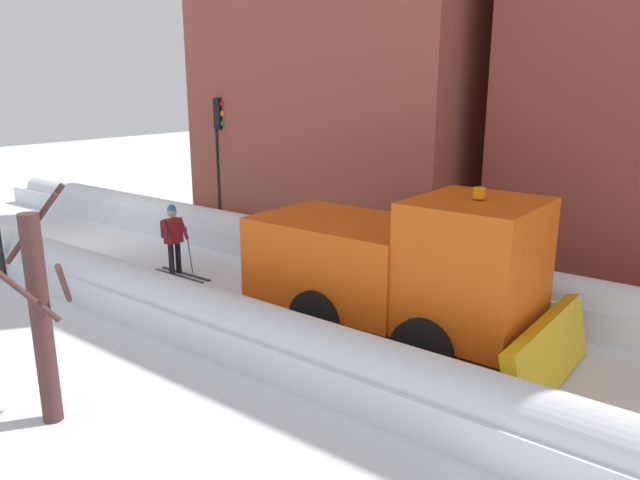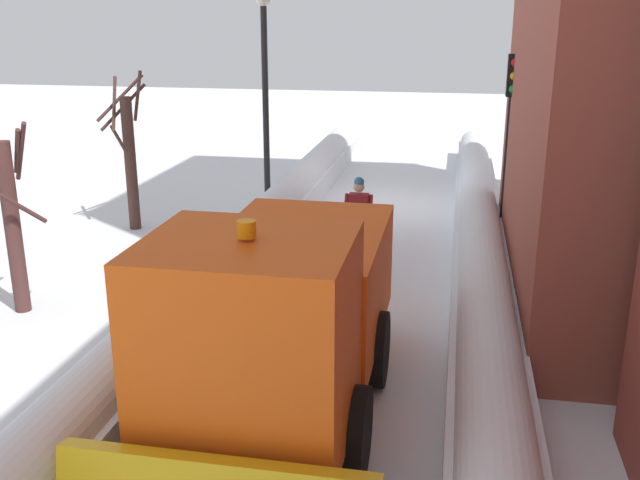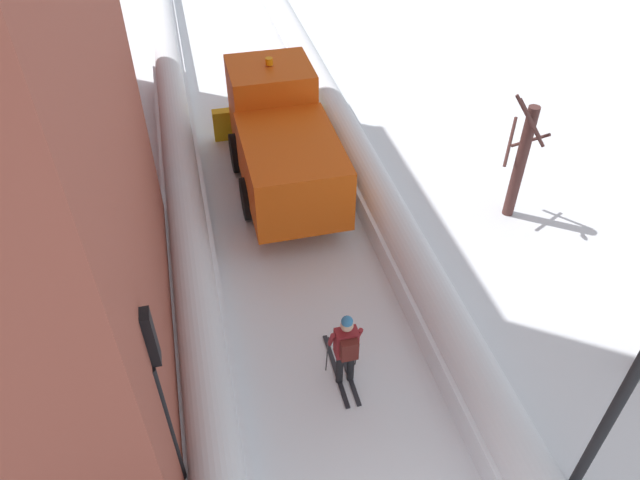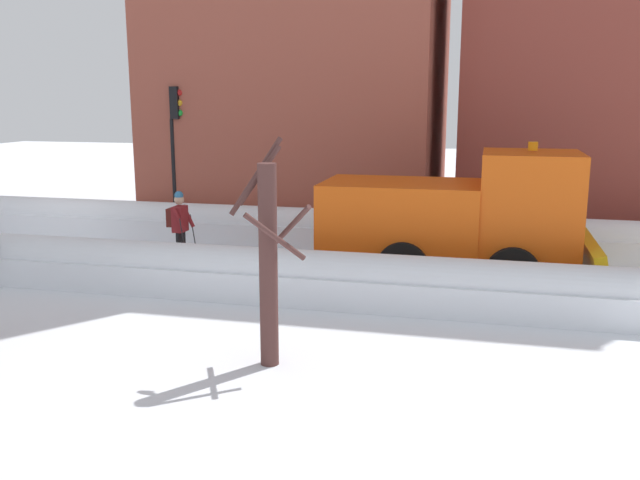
{
  "view_description": "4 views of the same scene",
  "coord_description": "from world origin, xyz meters",
  "px_view_note": "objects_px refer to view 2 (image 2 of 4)",
  "views": [
    {
      "loc": [
        9.52,
        16.54,
        4.8
      ],
      "look_at": [
        -0.03,
        9.13,
        1.59
      ],
      "focal_mm": 33.8,
      "sensor_mm": 36.0,
      "label": 1
    },
    {
      "loc": [
        -1.82,
        19.54,
        5.16
      ],
      "look_at": [
        0.2,
        8.89,
        1.73
      ],
      "focal_mm": 40.54,
      "sensor_mm": 36.0,
      "label": 2
    },
    {
      "loc": [
        -1.97,
        -2.15,
        9.69
      ],
      "look_at": [
        0.39,
        7.54,
        1.08
      ],
      "focal_mm": 33.58,
      "sensor_mm": 36.0,
      "label": 3
    },
    {
      "loc": [
        15.13,
        11.78,
        4.03
      ],
      "look_at": [
        1.08,
        8.31,
        0.98
      ],
      "focal_mm": 38.36,
      "sensor_mm": 36.0,
      "label": 4
    }
  ],
  "objects_px": {
    "skier": "(359,213)",
    "street_lamp": "(265,78)",
    "plow_truck": "(281,314)",
    "traffic_light_pole": "(511,114)",
    "bare_tree_mid": "(13,223)",
    "bare_tree_near": "(129,156)"
  },
  "relations": [
    {
      "from": "plow_truck",
      "to": "bare_tree_near",
      "type": "xyz_separation_m",
      "value": [
        5.7,
        -7.89,
        0.35
      ]
    },
    {
      "from": "traffic_light_pole",
      "to": "bare_tree_near",
      "type": "height_order",
      "value": "traffic_light_pole"
    },
    {
      "from": "traffic_light_pole",
      "to": "street_lamp",
      "type": "bearing_deg",
      "value": -15.34
    },
    {
      "from": "street_lamp",
      "to": "plow_truck",
      "type": "bearing_deg",
      "value": 105.77
    },
    {
      "from": "bare_tree_mid",
      "to": "bare_tree_near",
      "type": "bearing_deg",
      "value": -87.27
    },
    {
      "from": "traffic_light_pole",
      "to": "street_lamp",
      "type": "height_order",
      "value": "street_lamp"
    },
    {
      "from": "skier",
      "to": "bare_tree_near",
      "type": "height_order",
      "value": "bare_tree_near"
    },
    {
      "from": "skier",
      "to": "street_lamp",
      "type": "bearing_deg",
      "value": -47.71
    },
    {
      "from": "plow_truck",
      "to": "bare_tree_mid",
      "type": "height_order",
      "value": "bare_tree_mid"
    },
    {
      "from": "bare_tree_near",
      "to": "traffic_light_pole",
      "type": "bearing_deg",
      "value": -177.97
    },
    {
      "from": "traffic_light_pole",
      "to": "street_lamp",
      "type": "distance_m",
      "value": 6.25
    },
    {
      "from": "bare_tree_near",
      "to": "skier",
      "type": "bearing_deg",
      "value": 168.31
    },
    {
      "from": "traffic_light_pole",
      "to": "bare_tree_mid",
      "type": "distance_m",
      "value": 10.41
    },
    {
      "from": "plow_truck",
      "to": "street_lamp",
      "type": "bearing_deg",
      "value": -74.23
    },
    {
      "from": "street_lamp",
      "to": "bare_tree_near",
      "type": "relative_size",
      "value": 1.46
    },
    {
      "from": "traffic_light_pole",
      "to": "street_lamp",
      "type": "xyz_separation_m",
      "value": [
        6.01,
        -1.65,
        0.54
      ]
    },
    {
      "from": "skier",
      "to": "plow_truck",
      "type": "bearing_deg",
      "value": 89.19
    },
    {
      "from": "traffic_light_pole",
      "to": "bare_tree_mid",
      "type": "xyz_separation_m",
      "value": [
        8.67,
        5.59,
        -1.38
      ]
    },
    {
      "from": "skier",
      "to": "street_lamp",
      "type": "height_order",
      "value": "street_lamp"
    },
    {
      "from": "traffic_light_pole",
      "to": "bare_tree_mid",
      "type": "relative_size",
      "value": 1.25
    },
    {
      "from": "bare_tree_near",
      "to": "plow_truck",
      "type": "bearing_deg",
      "value": 125.85
    },
    {
      "from": "plow_truck",
      "to": "skier",
      "type": "distance_m",
      "value": 6.7
    }
  ]
}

